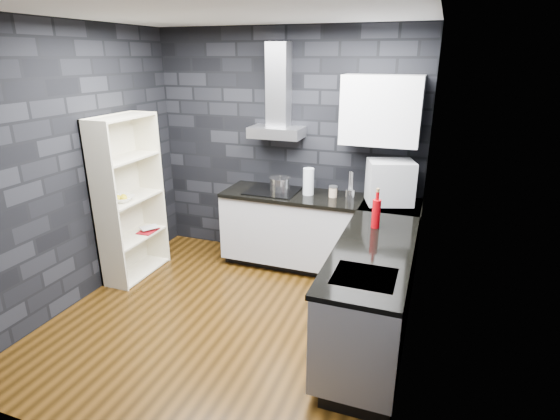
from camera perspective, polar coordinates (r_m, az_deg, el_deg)
The scene contains 28 objects.
ground at distance 4.33m, azimuth -6.60°, elevation -13.95°, with size 3.20×3.20×0.00m, color #3F260B.
ceiling at distance 3.63m, azimuth -8.40°, elevation 24.41°, with size 3.20×3.20×0.00m, color white.
wall_back at distance 5.22m, azimuth 0.82°, elevation 8.14°, with size 3.20×0.05×2.70m, color black.
wall_front at distance 2.53m, azimuth -24.48°, elevation -6.38°, with size 3.20×0.05×2.70m, color black.
wall_left at distance 4.72m, azimuth -25.32°, elevation 5.04°, with size 0.05×3.20×2.70m, color black.
wall_right at distance 3.36m, azimuth 18.07°, elevation 0.73°, with size 0.05×3.20×2.70m, color black.
toekick_back at distance 5.24m, azimuth 4.92°, elevation -6.95°, with size 2.18×0.50×0.10m, color black.
toekick_right at distance 4.06m, azimuth 11.99°, elevation -16.01°, with size 0.50×1.78×0.10m, color black.
counter_back_cab at distance 5.03m, azimuth 4.94°, elevation -2.75°, with size 2.20×0.60×0.76m, color #B4B4B9.
counter_right_cab at distance 3.83m, azimuth 11.85°, elevation -10.67°, with size 0.60×1.80×0.76m, color #B4B4B9.
counter_back_top at distance 4.88m, azimuth 5.04°, elevation 1.56°, with size 2.20×0.62×0.04m, color black.
counter_right_top at distance 3.65m, azimuth 12.13°, elevation -5.20°, with size 0.62×1.80×0.04m, color black.
counter_corner_top at distance 4.76m, azimuth 14.40°, elevation 0.54°, with size 0.62×0.62×0.04m, color black.
hood_body at distance 5.01m, azimuth -0.46°, elevation 10.12°, with size 0.60×0.34×0.12m, color silver.
hood_chimney at distance 5.02m, azimuth -0.19°, elevation 15.99°, with size 0.24×0.20×0.90m, color silver.
upper_cabinet at distance 4.69m, azimuth 13.10°, elevation 12.56°, with size 0.80×0.35×0.70m, color silver.
cooktop at distance 5.04m, azimuth -0.96°, elevation 2.54°, with size 0.58×0.50×0.01m, color black.
sink_rim at distance 3.19m, azimuth 10.97°, elevation -8.55°, with size 0.44×0.40×0.01m, color silver.
pot at distance 5.02m, azimuth 0.01°, elevation 3.35°, with size 0.23×0.23×0.14m, color #BBBABF.
glass_vase at distance 4.89m, azimuth 3.74°, elevation 3.73°, with size 0.12×0.12×0.30m, color white.
storage_jar at distance 4.86m, azimuth 6.93°, elevation 2.33°, with size 0.09×0.09×0.11m, color #C9AC89.
utensil_crock at distance 4.77m, azimuth 9.12°, elevation 1.97°, with size 0.09×0.09×0.12m, color #BBBABF.
appliance_garage at distance 4.72m, azimuth 14.16°, elevation 3.52°, with size 0.46×0.36×0.46m, color #B5B8BC.
red_bottle at distance 4.03m, azimuth 12.44°, elevation -0.49°, with size 0.08×0.08×0.26m, color #9D030A.
bookshelf at distance 5.05m, azimuth -19.05°, elevation 1.39°, with size 0.34×0.80×1.80m, color beige.
fruit_bowl at distance 4.95m, azimuth -19.97°, elevation 1.37°, with size 0.24×0.24×0.06m, color white.
book_red at distance 5.28m, azimuth -17.75°, elevation -1.46°, with size 0.18×0.02×0.24m, color maroon.
book_second at distance 5.30m, azimuth -17.07°, elevation -1.06°, with size 0.14×0.02×0.20m, color #B2B2B2.
Camera 1 is at (1.68, -3.20, 2.38)m, focal length 28.00 mm.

